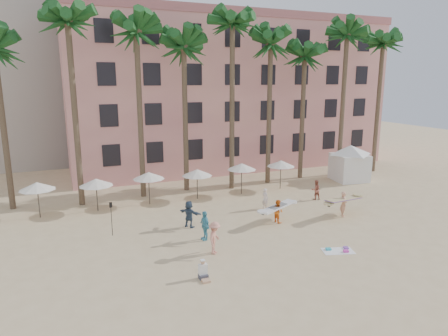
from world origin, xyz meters
TOP-DOWN VIEW (x-y plane):
  - ground at (0.00, 0.00)m, footprint 120.00×120.00m
  - pink_hotel at (7.00, 26.00)m, footprint 35.00×14.00m
  - palm_row at (0.51, 15.00)m, footprint 44.40×5.40m
  - umbrella_row at (-3.00, 12.50)m, footprint 22.50×2.70m
  - cabana at (14.83, 12.69)m, footprint 5.11×5.11m
  - beach_towel at (3.23, -0.49)m, footprint 2.02×1.49m
  - carrier_yellow at (7.37, 4.28)m, footprint 3.56×1.69m
  - carrier_white at (2.36, 5.06)m, footprint 3.23×1.82m
  - beachgoers at (-1.34, 5.16)m, footprint 12.80×7.67m
  - paddle at (-8.61, 6.98)m, footprint 0.18×0.04m
  - seated_man at (-5.16, -0.60)m, footprint 0.44×0.76m

SIDE VIEW (x-z plane):
  - ground at x=0.00m, z-range 0.00..0.00m
  - beach_towel at x=3.23m, z-range -0.04..0.10m
  - seated_man at x=-5.16m, z-range -0.15..0.84m
  - carrier_white at x=2.36m, z-range 0.08..1.70m
  - beachgoers at x=-1.34m, z-range -0.04..1.86m
  - carrier_yellow at x=7.37m, z-range 0.12..2.00m
  - paddle at x=-8.61m, z-range 0.30..2.52m
  - cabana at x=14.83m, z-range 0.32..3.82m
  - umbrella_row at x=-3.00m, z-range 0.97..3.69m
  - pink_hotel at x=7.00m, z-range 0.00..16.00m
  - palm_row at x=0.51m, z-range 4.82..21.12m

